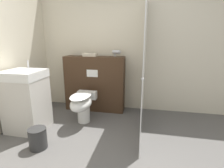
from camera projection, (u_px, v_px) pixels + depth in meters
The scene contains 8 objects.
wall_back at pixel (122, 49), 3.52m from camera, with size 8.00×0.06×2.50m.
partition_panel at pixel (95, 84), 3.57m from camera, with size 1.20×0.32×1.11m.
shower_glass at pixel (144, 65), 2.68m from camera, with size 0.04×1.63×2.10m.
toilet at pixel (82, 104), 3.02m from camera, with size 0.35×0.66×0.53m.
sink_vanity at pixel (26, 101), 2.77m from camera, with size 0.57×0.53×1.12m.
hair_drier at pixel (117, 52), 3.37m from camera, with size 0.17×0.08×0.13m.
folded_towel at pixel (90, 55), 3.43m from camera, with size 0.27×0.14×0.06m.
waste_bin at pixel (38, 138), 2.35m from camera, with size 0.24×0.24×0.29m.
Camera 1 is at (0.51, -1.54, 1.45)m, focal length 28.00 mm.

